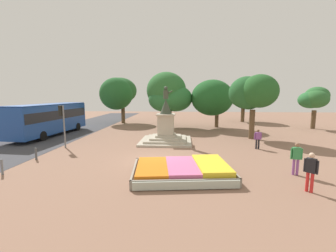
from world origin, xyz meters
TOP-DOWN VIEW (x-y plane):
  - ground_plane at (0.00, 0.00)m, footprint 82.50×82.50m
  - flower_planter at (1.71, -2.65)m, footprint 5.39×4.18m
  - statue_monument at (0.17, 5.68)m, footprint 4.43×4.43m
  - traffic_light_mid_block at (-7.72, 2.97)m, footprint 0.41×0.30m
  - city_bus at (-11.93, 8.15)m, footprint 3.04×10.10m
  - pedestrian_with_handbag at (7.43, 3.56)m, footprint 0.57×0.23m
  - pedestrian_near_planter at (7.12, -4.22)m, footprint 0.43×0.43m
  - pedestrian_crossing_plaza at (7.55, -2.11)m, footprint 0.56×0.29m
  - kerb_bollard_south at (-7.78, -3.10)m, footprint 0.13×0.13m
  - kerb_bollard_mid_a at (-7.77, -0.37)m, footprint 0.14×0.14m
  - park_tree_far_left at (-0.21, 14.68)m, footprint 5.77×5.34m
  - park_tree_behind_statue at (8.10, 7.67)m, footprint 4.17×4.35m
  - park_tree_far_right at (17.47, 14.52)m, footprint 3.49×3.32m
  - park_tree_street_side at (5.33, 14.46)m, footprint 5.15×5.05m
  - park_tree_mid_canopy at (-7.73, 18.49)m, footprint 4.99×5.99m
  - park_tree_distant at (11.05, 21.41)m, footprint 4.84×4.84m

SIDE VIEW (x-z plane):
  - ground_plane at x=0.00m, z-range 0.00..0.00m
  - flower_planter at x=1.71m, z-range -0.05..0.63m
  - kerb_bollard_mid_a at x=-7.77m, z-range 0.02..0.82m
  - kerb_bollard_south at x=-7.78m, z-range 0.02..0.86m
  - pedestrian_with_handbag at x=7.43m, z-range 0.11..1.63m
  - pedestrian_crossing_plaza at x=7.55m, z-range 0.14..1.86m
  - pedestrian_near_planter at x=7.12m, z-range 0.14..1.88m
  - statue_monument at x=0.17m, z-range -1.42..3.45m
  - city_bus at x=-11.93m, z-range 0.24..3.47m
  - traffic_light_mid_block at x=-7.72m, z-range 0.68..4.02m
  - park_tree_far_right at x=17.47m, z-range 1.14..6.25m
  - park_tree_street_side at x=5.33m, z-range 0.78..6.77m
  - park_tree_distant at x=11.05m, z-range 0.87..6.70m
  - park_tree_far_left at x=-0.21m, z-range 0.70..7.70m
  - park_tree_behind_statue at x=8.10m, z-range 1.39..7.37m
  - park_tree_mid_canopy at x=-7.73m, z-range 1.18..7.82m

